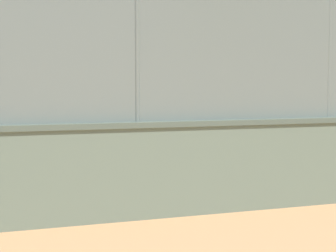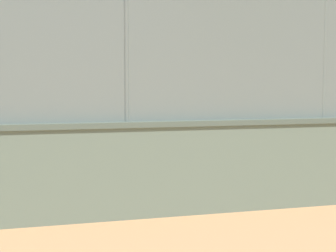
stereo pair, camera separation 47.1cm
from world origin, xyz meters
name	(u,v)px [view 1 (the left image)]	position (x,y,z in m)	size (l,w,h in m)	color
ground_plane	(118,142)	(0.00, 0.00, 0.00)	(260.00, 260.00, 0.00)	tan
perimeter_wall	(138,170)	(1.87, 9.57, 0.70)	(32.25, 0.49, 1.39)	slate
fence_panel_on_wall	(137,50)	(1.87, 9.57, 2.40)	(31.68, 0.19, 2.02)	slate
player_crossing_court	(315,112)	(-5.97, 2.37, 1.02)	(0.79, 1.30, 1.71)	black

